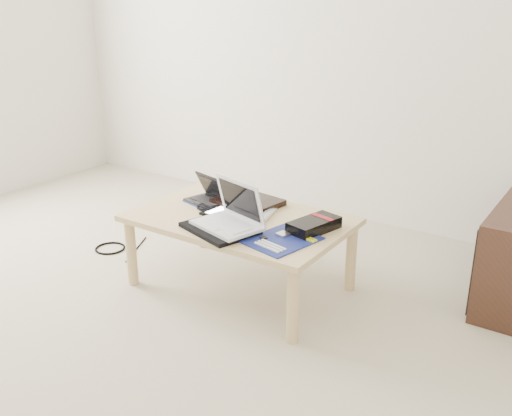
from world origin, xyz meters
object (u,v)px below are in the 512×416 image
Objects in this scene: netbook at (209,197)px; gpu_box at (314,225)px; coffee_table at (240,226)px; white_laptop at (231,216)px.

netbook reaches higher than gpu_box.
coffee_table is 0.29m from netbook.
coffee_table is at bearing -172.98° from gpu_box.
netbook is (-0.27, 0.08, 0.08)m from coffee_table.
netbook is 0.68m from gpu_box.
gpu_box is at bearing 31.57° from white_laptop.
gpu_box is at bearing -2.96° from netbook.
white_laptop is (0.33, -0.25, 0.03)m from netbook.
white_laptop is at bearing -68.34° from coffee_table.
gpu_box is at bearing 7.02° from coffee_table.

